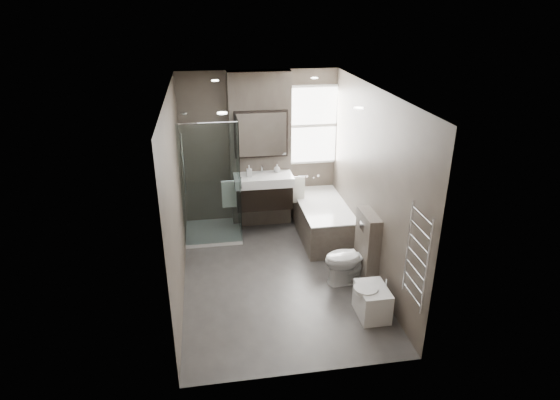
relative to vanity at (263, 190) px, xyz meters
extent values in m
cube|color=#45423F|center=(0.00, -1.43, -0.77)|extent=(2.65, 3.85, 0.05)
cube|color=silver|center=(0.00, -1.43, 1.88)|extent=(2.65, 3.85, 0.05)
cube|color=brown|center=(0.00, 0.50, 0.56)|extent=(2.65, 0.05, 2.60)
cube|color=brown|center=(0.00, -3.35, 0.56)|extent=(2.65, 0.05, 2.60)
cube|color=brown|center=(-1.32, -1.43, 0.56)|extent=(0.05, 3.85, 2.60)
cube|color=brown|center=(1.32, -1.43, 0.56)|extent=(0.05, 3.85, 2.60)
cube|color=#564D44|center=(0.00, 0.35, 0.56)|extent=(1.00, 0.25, 2.60)
cube|color=black|center=(0.00, 0.00, -0.08)|extent=(0.90, 0.45, 0.38)
cube|color=white|center=(0.00, 0.00, 0.18)|extent=(0.95, 0.47, 0.15)
cylinder|color=silver|center=(0.00, 0.17, 0.32)|extent=(0.03, 0.03, 0.12)
cylinder|color=silver|center=(0.00, 0.11, 0.37)|extent=(0.02, 0.12, 0.02)
cube|color=black|center=(0.00, 0.19, 0.89)|extent=(0.86, 0.06, 0.76)
cube|color=white|center=(0.00, 0.15, 0.89)|extent=(0.80, 0.02, 0.70)
cube|color=white|center=(-0.56, -0.02, -0.02)|extent=(0.24, 0.06, 0.44)
cube|color=white|center=(0.56, -0.02, -0.02)|extent=(0.24, 0.06, 0.44)
cube|color=white|center=(-0.85, 0.02, -0.71)|extent=(0.90, 0.90, 0.06)
cube|color=white|center=(-0.85, -0.42, 0.29)|extent=(0.88, 0.01, 1.94)
cube|color=white|center=(-0.41, 0.02, 0.29)|extent=(0.01, 0.88, 1.94)
cylinder|color=silver|center=(-1.25, 0.02, 0.51)|extent=(0.02, 0.02, 1.00)
cube|color=#564D44|center=(0.93, -0.33, -0.47)|extent=(0.75, 1.60, 0.55)
cube|color=white|center=(0.93, -0.33, -0.19)|extent=(0.75, 1.60, 0.03)
cube|color=white|center=(0.93, -0.33, -0.25)|extent=(0.61, 1.42, 0.12)
cube|color=white|center=(0.90, 0.45, 0.93)|extent=(0.98, 0.04, 1.33)
cube|color=white|center=(0.90, 0.43, 0.93)|extent=(0.90, 0.01, 1.25)
cube|color=white|center=(0.90, 0.42, 0.93)|extent=(0.90, 0.01, 0.05)
imported|color=white|center=(0.97, -1.72, -0.38)|extent=(0.75, 0.47, 0.73)
cube|color=#564D44|center=(1.21, -1.68, -0.24)|extent=(0.18, 0.55, 1.00)
cube|color=silver|center=(1.11, -1.68, 0.08)|extent=(0.01, 0.16, 0.11)
cube|color=white|center=(1.02, -2.49, -0.54)|extent=(0.35, 0.49, 0.39)
cylinder|color=white|center=(0.92, -2.49, -0.35)|extent=(0.29, 0.29, 0.05)
cylinder|color=silver|center=(1.18, -2.49, -0.28)|extent=(0.02, 0.02, 0.10)
cylinder|color=silver|center=(1.25, -3.26, 0.38)|extent=(0.03, 0.03, 1.10)
cylinder|color=silver|center=(1.25, -2.80, 0.38)|extent=(0.03, 0.03, 1.10)
cube|color=silver|center=(1.25, -3.03, 0.38)|extent=(0.02, 0.46, 1.00)
imported|color=white|center=(-0.23, -0.01, 0.35)|extent=(0.08, 0.09, 0.19)
imported|color=white|center=(0.24, 0.13, 0.33)|extent=(0.11, 0.11, 0.14)
camera|label=1|loc=(-0.87, -7.02, 2.89)|focal=30.00mm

